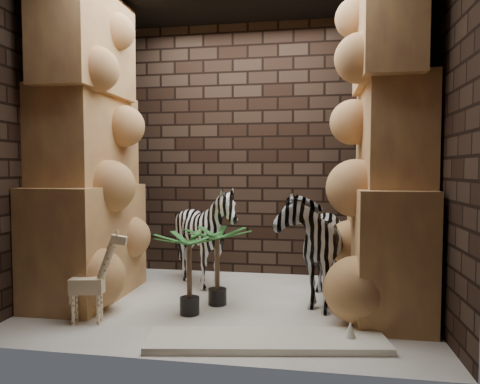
% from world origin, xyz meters
% --- Properties ---
extents(floor, '(3.50, 3.50, 0.00)m').
position_xyz_m(floor, '(0.00, 0.00, 0.00)').
color(floor, white).
rests_on(floor, ground).
extents(wall_back, '(3.50, 0.00, 3.50)m').
position_xyz_m(wall_back, '(0.00, 1.25, 1.50)').
color(wall_back, black).
rests_on(wall_back, ground).
extents(wall_front, '(3.50, 0.00, 3.50)m').
position_xyz_m(wall_front, '(0.00, -1.25, 1.50)').
color(wall_front, black).
rests_on(wall_front, ground).
extents(wall_left, '(0.00, 3.00, 3.00)m').
position_xyz_m(wall_left, '(-1.75, 0.00, 1.50)').
color(wall_left, black).
rests_on(wall_left, ground).
extents(wall_right, '(0.00, 3.00, 3.00)m').
position_xyz_m(wall_right, '(1.75, 0.00, 1.50)').
color(wall_right, black).
rests_on(wall_right, ground).
extents(rock_pillar_left, '(0.68, 1.30, 3.00)m').
position_xyz_m(rock_pillar_left, '(-1.40, 0.00, 1.50)').
color(rock_pillar_left, tan).
rests_on(rock_pillar_left, floor).
extents(rock_pillar_right, '(0.58, 1.25, 3.00)m').
position_xyz_m(rock_pillar_right, '(1.42, 0.00, 1.50)').
color(rock_pillar_right, tan).
rests_on(rock_pillar_right, floor).
extents(zebra_right, '(0.66, 1.11, 1.26)m').
position_xyz_m(zebra_right, '(0.78, 0.25, 0.63)').
color(zebra_right, white).
rests_on(zebra_right, floor).
extents(zebra_left, '(0.87, 1.08, 0.98)m').
position_xyz_m(zebra_left, '(-0.35, 0.51, 0.49)').
color(zebra_left, white).
rests_on(zebra_left, floor).
extents(giraffe_toy, '(0.42, 0.21, 0.79)m').
position_xyz_m(giraffe_toy, '(-1.04, -0.69, 0.39)').
color(giraffe_toy, beige).
rests_on(giraffe_toy, floor).
extents(palm_front, '(0.36, 0.36, 0.73)m').
position_xyz_m(palm_front, '(-0.09, -0.03, 0.36)').
color(palm_front, '#1D5628').
rests_on(palm_front, floor).
extents(palm_back, '(0.36, 0.36, 0.72)m').
position_xyz_m(palm_back, '(-0.27, -0.34, 0.36)').
color(palm_back, '#1D5628').
rests_on(palm_back, floor).
extents(surfboard, '(1.77, 0.69, 0.05)m').
position_xyz_m(surfboard, '(0.46, -0.87, 0.03)').
color(surfboard, white).
rests_on(surfboard, floor).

